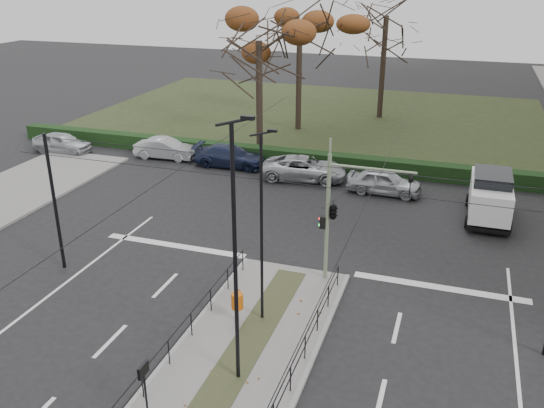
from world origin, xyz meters
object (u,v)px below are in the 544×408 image
at_px(white_van, 490,195).
at_px(parked_car_fifth, 384,182).
at_px(info_panel, 144,376).
at_px(rust_tree, 300,29).
at_px(bare_tree_center, 386,23).
at_px(parked_car_third, 230,156).
at_px(bare_tree_near, 259,50).
at_px(parked_car_second, 165,149).
at_px(streetlamp_median_near, 236,256).
at_px(litter_bin, 237,301).
at_px(streetlamp_median_far, 262,228).
at_px(parked_car_first, 62,143).
at_px(parked_car_fourth, 304,168).
at_px(traffic_light, 335,209).

bearing_deg(white_van, parked_car_fifth, 161.50).
height_order(info_panel, parked_car_fifth, info_panel).
bearing_deg(rust_tree, bare_tree_center, 47.08).
distance_m(parked_car_third, bare_tree_near, 7.18).
bearing_deg(bare_tree_center, rust_tree, -132.92).
bearing_deg(bare_tree_center, parked_car_second, -127.11).
xyz_separation_m(parked_car_second, bare_tree_near, (5.75, 2.92, 6.42)).
xyz_separation_m(streetlamp_median_near, parked_car_third, (-8.28, 19.46, -3.72)).
distance_m(litter_bin, streetlamp_median_far, 2.98).
relative_size(streetlamp_median_far, white_van, 1.51).
distance_m(streetlamp_median_far, parked_car_fifth, 14.90).
distance_m(info_panel, white_van, 20.60).
bearing_deg(bare_tree_near, parked_car_second, -153.07).
bearing_deg(parked_car_first, parked_car_fifth, -92.57).
bearing_deg(white_van, bare_tree_center, 113.56).
xyz_separation_m(parked_car_first, parked_car_fourth, (17.56, 0.03, -0.00)).
relative_size(litter_bin, info_panel, 0.61).
distance_m(litter_bin, parked_car_fifth, 15.18).
distance_m(info_panel, bare_tree_center, 38.56).
relative_size(traffic_light, parked_car_third, 1.12).
xyz_separation_m(streetlamp_median_far, bare_tree_near, (-6.96, 19.21, 3.33)).
bearing_deg(parked_car_third, litter_bin, -158.69).
height_order(traffic_light, parked_car_second, traffic_light).
bearing_deg(traffic_light, parked_car_third, 127.82).
bearing_deg(parked_car_second, bare_tree_near, -67.00).
bearing_deg(litter_bin, bare_tree_center, 89.73).
relative_size(info_panel, bare_tree_center, 0.17).
relative_size(bare_tree_center, bare_tree_near, 1.10).
bearing_deg(parked_car_third, parked_car_first, 92.38).
relative_size(litter_bin, bare_tree_near, 0.11).
xyz_separation_m(traffic_light, streetlamp_median_far, (-1.79, -3.64, 0.52)).
relative_size(streetlamp_median_near, parked_car_fifth, 2.00).
xyz_separation_m(parked_car_first, rust_tree, (13.99, 11.04, 7.09)).
bearing_deg(rust_tree, litter_bin, -78.55).
height_order(traffic_light, parked_car_third, traffic_light).
bearing_deg(white_van, streetlamp_median_near, -115.48).
xyz_separation_m(info_panel, parked_car_second, (-11.26, 22.10, -0.90)).
bearing_deg(parked_car_second, parked_car_first, 94.34).
relative_size(parked_car_first, parked_car_fifth, 1.00).
relative_size(parked_car_first, parked_car_fourth, 0.82).
relative_size(parked_car_third, rust_tree, 0.47).
bearing_deg(info_panel, parked_car_first, 131.76).
bearing_deg(parked_car_third, parked_car_second, 86.03).
height_order(traffic_light, bare_tree_near, bare_tree_near).
bearing_deg(info_panel, parked_car_fourth, 93.26).
bearing_deg(parked_car_third, streetlamp_median_far, -155.76).
height_order(parked_car_fourth, white_van, white_van).
distance_m(streetlamp_median_far, parked_car_fourth, 15.76).
distance_m(parked_car_first, bare_tree_center, 26.89).
distance_m(parked_car_first, parked_car_fifth, 22.54).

